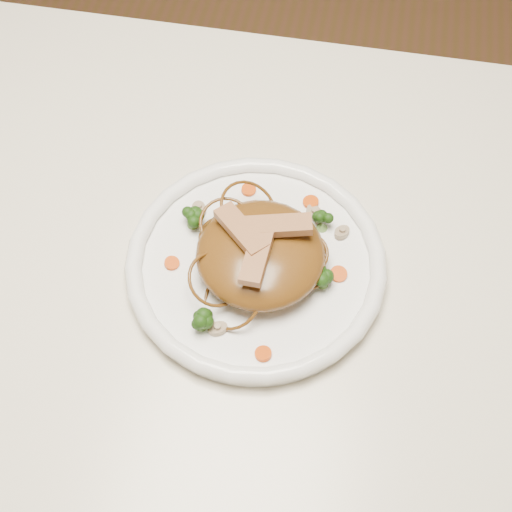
# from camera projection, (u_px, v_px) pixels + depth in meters

# --- Properties ---
(ground) EXTENTS (4.00, 4.00, 0.00)m
(ground) POSITION_uv_depth(u_px,v_px,m) (223.00, 440.00, 1.45)
(ground) COLOR brown
(ground) RESTS_ON ground
(table) EXTENTS (1.20, 0.80, 0.75)m
(table) POSITION_uv_depth(u_px,v_px,m) (203.00, 295.00, 0.90)
(table) COLOR beige
(table) RESTS_ON ground
(plate) EXTENTS (0.35, 0.35, 0.02)m
(plate) POSITION_uv_depth(u_px,v_px,m) (256.00, 266.00, 0.79)
(plate) COLOR white
(plate) RESTS_ON table
(noodle_mound) EXTENTS (0.15, 0.15, 0.05)m
(noodle_mound) POSITION_uv_depth(u_px,v_px,m) (261.00, 254.00, 0.76)
(noodle_mound) COLOR #5A3C11
(noodle_mound) RESTS_ON plate
(chicken_a) EXTENTS (0.08, 0.04, 0.01)m
(chicken_a) POSITION_uv_depth(u_px,v_px,m) (278.00, 226.00, 0.74)
(chicken_a) COLOR tan
(chicken_a) RESTS_ON noodle_mound
(chicken_b) EXTENTS (0.07, 0.07, 0.01)m
(chicken_b) POSITION_uv_depth(u_px,v_px,m) (241.00, 230.00, 0.74)
(chicken_b) COLOR tan
(chicken_b) RESTS_ON noodle_mound
(chicken_c) EXTENTS (0.03, 0.07, 0.01)m
(chicken_c) POSITION_uv_depth(u_px,v_px,m) (257.00, 255.00, 0.72)
(chicken_c) COLOR tan
(chicken_c) RESTS_ON noodle_mound
(broccoli_0) EXTENTS (0.03, 0.03, 0.03)m
(broccoli_0) POSITION_uv_depth(u_px,v_px,m) (323.00, 222.00, 0.80)
(broccoli_0) COLOR #1D450E
(broccoli_0) RESTS_ON plate
(broccoli_1) EXTENTS (0.03, 0.03, 0.03)m
(broccoli_1) POSITION_uv_depth(u_px,v_px,m) (192.00, 218.00, 0.80)
(broccoli_1) COLOR #1D450E
(broccoli_1) RESTS_ON plate
(broccoli_2) EXTENTS (0.03, 0.03, 0.03)m
(broccoli_2) POSITION_uv_depth(u_px,v_px,m) (200.00, 319.00, 0.73)
(broccoli_2) COLOR #1D450E
(broccoli_2) RESTS_ON plate
(broccoli_3) EXTENTS (0.04, 0.04, 0.03)m
(broccoli_3) POSITION_uv_depth(u_px,v_px,m) (324.00, 277.00, 0.76)
(broccoli_3) COLOR #1D450E
(broccoli_3) RESTS_ON plate
(carrot_0) EXTENTS (0.03, 0.03, 0.00)m
(carrot_0) POSITION_uv_depth(u_px,v_px,m) (311.00, 202.00, 0.83)
(carrot_0) COLOR #DB4908
(carrot_0) RESTS_ON plate
(carrot_1) EXTENTS (0.02, 0.02, 0.00)m
(carrot_1) POSITION_uv_depth(u_px,v_px,m) (172.00, 263.00, 0.78)
(carrot_1) COLOR #DB4908
(carrot_1) RESTS_ON plate
(carrot_2) EXTENTS (0.03, 0.03, 0.00)m
(carrot_2) POSITION_uv_depth(u_px,v_px,m) (338.00, 274.00, 0.78)
(carrot_2) COLOR #DB4908
(carrot_2) RESTS_ON plate
(carrot_3) EXTENTS (0.02, 0.02, 0.00)m
(carrot_3) POSITION_uv_depth(u_px,v_px,m) (249.00, 190.00, 0.84)
(carrot_3) COLOR #DB4908
(carrot_3) RESTS_ON plate
(carrot_4) EXTENTS (0.02, 0.02, 0.00)m
(carrot_4) POSITION_uv_depth(u_px,v_px,m) (263.00, 354.00, 0.72)
(carrot_4) COLOR #DB4908
(carrot_4) RESTS_ON plate
(mushroom_0) EXTENTS (0.03, 0.03, 0.01)m
(mushroom_0) POSITION_uv_depth(u_px,v_px,m) (218.00, 329.00, 0.74)
(mushroom_0) COLOR tan
(mushroom_0) RESTS_ON plate
(mushroom_1) EXTENTS (0.03, 0.03, 0.01)m
(mushroom_1) POSITION_uv_depth(u_px,v_px,m) (342.00, 232.00, 0.81)
(mushroom_1) COLOR tan
(mushroom_1) RESTS_ON plate
(mushroom_2) EXTENTS (0.03, 0.03, 0.01)m
(mushroom_2) POSITION_uv_depth(u_px,v_px,m) (199.00, 209.00, 0.82)
(mushroom_2) COLOR tan
(mushroom_2) RESTS_ON plate
(mushroom_3) EXTENTS (0.04, 0.04, 0.01)m
(mushroom_3) POSITION_uv_depth(u_px,v_px,m) (314.00, 213.00, 0.82)
(mushroom_3) COLOR tan
(mushroom_3) RESTS_ON plate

